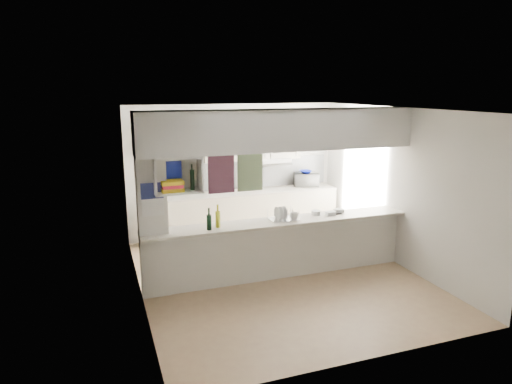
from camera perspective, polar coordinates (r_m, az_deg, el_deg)
name	(u,v)px	position (r m, az deg, el deg)	size (l,w,h in m)	color
floor	(279,277)	(7.30, 2.88, -10.52)	(4.80, 4.80, 0.00)	#9C785A
ceiling	(281,109)	(6.71, 3.13, 10.32)	(4.80, 4.80, 0.00)	white
wall_back	(234,170)	(9.11, -2.80, 2.75)	(4.20, 4.20, 0.00)	silver
wall_left	(137,208)	(6.41, -14.64, -1.99)	(4.80, 4.80, 0.00)	silver
wall_right	(397,187)	(7.92, 17.18, 0.66)	(4.80, 4.80, 0.00)	silver
servery_partition	(269,174)	(6.75, 1.68, 2.30)	(4.20, 0.50, 2.60)	silver
cubby_shelf	(176,177)	(6.32, -9.98, 1.85)	(0.65, 0.35, 0.50)	white
kitchen_run	(246,195)	(9.00, -1.31, -0.44)	(3.60, 0.63, 2.24)	silver
microwave	(306,180)	(9.45, 6.33, 1.55)	(0.49, 0.33, 0.27)	white
bowl	(306,172)	(9.41, 6.21, 2.53)	(0.24, 0.24, 0.06)	navy
dish_rack	(283,214)	(7.01, 3.40, -2.79)	(0.43, 0.33, 0.22)	silver
cup	(294,216)	(7.00, 4.78, -3.00)	(0.14, 0.14, 0.11)	white
wine_bottles	(214,220)	(6.58, -5.31, -3.52)	(0.22, 0.15, 0.34)	black
plastic_tubs	(327,212)	(7.39, 8.82, -2.54)	(0.56, 0.22, 0.07)	silver
utensil_jar	(217,189)	(8.82, -4.95, 0.37)	(0.11, 0.11, 0.15)	black
knife_block	(251,185)	(9.04, -0.60, 0.91)	(0.10, 0.08, 0.21)	brown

